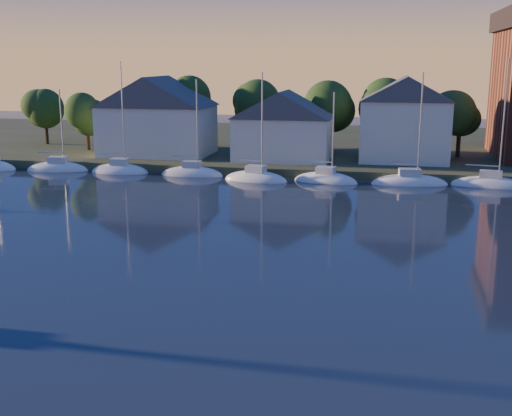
# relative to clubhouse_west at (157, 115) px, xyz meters

# --- Properties ---
(shoreline_land) EXTENTS (160.00, 50.00, 2.00)m
(shoreline_land) POSITION_rel_clubhouse_west_xyz_m (22.00, 17.00, -5.93)
(shoreline_land) COLOR #303921
(shoreline_land) RESTS_ON ground
(wooden_dock) EXTENTS (120.00, 3.00, 1.00)m
(wooden_dock) POSITION_rel_clubhouse_west_xyz_m (22.00, -6.00, -5.93)
(wooden_dock) COLOR brown
(wooden_dock) RESTS_ON ground
(clubhouse_west) EXTENTS (13.65, 9.45, 9.64)m
(clubhouse_west) POSITION_rel_clubhouse_west_xyz_m (0.00, 0.00, 0.00)
(clubhouse_west) COLOR white
(clubhouse_west) RESTS_ON shoreline_land
(clubhouse_centre) EXTENTS (11.55, 8.40, 8.08)m
(clubhouse_centre) POSITION_rel_clubhouse_west_xyz_m (16.00, -1.00, -0.80)
(clubhouse_centre) COLOR white
(clubhouse_centre) RESTS_ON shoreline_land
(clubhouse_east) EXTENTS (10.50, 8.40, 9.80)m
(clubhouse_east) POSITION_rel_clubhouse_west_xyz_m (30.00, 1.00, 0.07)
(clubhouse_east) COLOR white
(clubhouse_east) RESTS_ON shoreline_land
(tree_line) EXTENTS (93.40, 5.40, 8.90)m
(tree_line) POSITION_rel_clubhouse_west_xyz_m (24.00, 5.00, 1.24)
(tree_line) COLOR #342517
(tree_line) RESTS_ON shoreline_land
(moored_fleet) EXTENTS (63.50, 2.40, 12.05)m
(moored_fleet) POSITION_rel_clubhouse_west_xyz_m (10.00, -9.00, -5.83)
(moored_fleet) COLOR white
(moored_fleet) RESTS_ON ground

